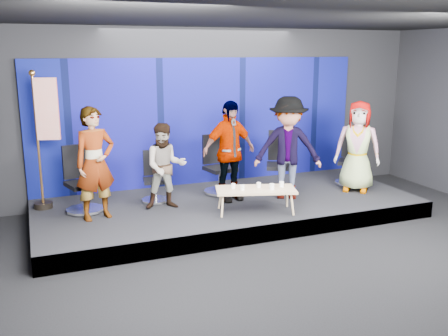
{
  "coord_description": "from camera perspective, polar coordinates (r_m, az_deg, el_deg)",
  "views": [
    {
      "loc": [
        -3.38,
        -5.81,
        3.04
      ],
      "look_at": [
        -0.13,
        2.4,
        0.96
      ],
      "focal_mm": 40.0,
      "sensor_mm": 36.0,
      "label": 1
    }
  ],
  "objects": [
    {
      "name": "mug_c",
      "position": [
        8.69,
        3.99,
        -1.95
      ],
      "size": [
        0.08,
        0.08,
        0.09
      ],
      "primitive_type": "cylinder",
      "color": "white",
      "rests_on": "coffee_table"
    },
    {
      "name": "coffee_table",
      "position": [
        8.63,
        3.65,
        -2.59
      ],
      "size": [
        1.47,
        0.95,
        0.42
      ],
      "rotation": [
        0.0,
        0.0,
        -0.3
      ],
      "color": "tan",
      "rests_on": "riser"
    },
    {
      "name": "mug_b",
      "position": [
        8.51,
        2.12,
        -2.25
      ],
      "size": [
        0.07,
        0.07,
        0.09
      ],
      "primitive_type": "cylinder",
      "color": "white",
      "rests_on": "coffee_table"
    },
    {
      "name": "mug_d",
      "position": [
        8.59,
        5.5,
        -2.12
      ],
      "size": [
        0.08,
        0.08,
        0.1
      ],
      "primitive_type": "cylinder",
      "color": "white",
      "rests_on": "coffee_table"
    },
    {
      "name": "chair_a",
      "position": [
        9.0,
        -15.87,
        -2.44
      ],
      "size": [
        0.81,
        0.81,
        1.16
      ],
      "rotation": [
        0.0,
        0.0,
        0.28
      ],
      "color": "silver",
      "rests_on": "riser"
    },
    {
      "name": "ground",
      "position": [
        7.38,
        7.96,
        -11.18
      ],
      "size": [
        10.0,
        10.0,
        0.0
      ],
      "primitive_type": "plane",
      "color": "black",
      "rests_on": "ground"
    },
    {
      "name": "mug_e",
      "position": [
        8.76,
        6.6,
        -1.85
      ],
      "size": [
        0.08,
        0.08,
        0.1
      ],
      "primitive_type": "cylinder",
      "color": "white",
      "rests_on": "coffee_table"
    },
    {
      "name": "panelist_b",
      "position": [
        8.8,
        -6.72,
        0.19
      ],
      "size": [
        0.82,
        0.68,
        1.52
      ],
      "primitive_type": "imported",
      "rotation": [
        0.0,
        0.0,
        -0.15
      ],
      "color": "black",
      "rests_on": "riser"
    },
    {
      "name": "flag_stand",
      "position": [
        9.17,
        -19.83,
        3.37
      ],
      "size": [
        0.54,
        0.32,
        2.43
      ],
      "rotation": [
        0.0,
        0.0,
        -0.27
      ],
      "color": "black",
      "rests_on": "riser"
    },
    {
      "name": "panelist_a",
      "position": [
        8.43,
        -14.51,
        0.49
      ],
      "size": [
        0.78,
        0.62,
        1.87
      ],
      "primitive_type": "imported",
      "rotation": [
        0.0,
        0.0,
        0.28
      ],
      "color": "black",
      "rests_on": "riser"
    },
    {
      "name": "riser",
      "position": [
        9.43,
        0.5,
        -4.57
      ],
      "size": [
        7.0,
        3.0,
        0.3
      ],
      "primitive_type": "cube",
      "color": "black",
      "rests_on": "ground"
    },
    {
      "name": "panelist_c",
      "position": [
        9.2,
        0.57,
        1.94
      ],
      "size": [
        1.16,
        0.65,
        1.86
      ],
      "primitive_type": "imported",
      "rotation": [
        0.0,
        0.0,
        0.19
      ],
      "color": "black",
      "rests_on": "riser"
    },
    {
      "name": "panelist_e",
      "position": [
        10.19,
        15.03,
        2.4
      ],
      "size": [
        1.04,
        1.0,
        1.79
      ],
      "primitive_type": "imported",
      "rotation": [
        0.0,
        0.0,
        -0.7
      ],
      "color": "black",
      "rests_on": "riser"
    },
    {
      "name": "backdrop",
      "position": [
        10.43,
        -2.5,
        5.33
      ],
      "size": [
        7.0,
        0.08,
        2.6
      ],
      "primitive_type": "cube",
      "color": "#070F56",
      "rests_on": "riser"
    },
    {
      "name": "room_walls",
      "position": [
        6.76,
        8.63,
        7.94
      ],
      "size": [
        10.02,
        8.02,
        3.51
      ],
      "color": "black",
      "rests_on": "ground"
    },
    {
      "name": "panelist_d",
      "position": [
        9.4,
        7.31,
        2.28
      ],
      "size": [
        1.43,
        1.2,
        1.93
      ],
      "primitive_type": "imported",
      "rotation": [
        0.0,
        0.0,
        -0.46
      ],
      "color": "black",
      "rests_on": "riser"
    },
    {
      "name": "chair_d",
      "position": [
        10.0,
        6.42,
        -0.39
      ],
      "size": [
        0.9,
        0.9,
        1.19
      ],
      "rotation": [
        0.0,
        0.0,
        -0.46
      ],
      "color": "silver",
      "rests_on": "riser"
    },
    {
      "name": "chair_c",
      "position": [
        9.78,
        -0.62,
        -0.69
      ],
      "size": [
        0.76,
        0.76,
        1.15
      ],
      "rotation": [
        0.0,
        0.0,
        0.19
      ],
      "color": "silver",
      "rests_on": "riser"
    },
    {
      "name": "chair_e",
      "position": [
        10.78,
        14.29,
        0.13
      ],
      "size": [
        0.88,
        0.88,
        1.11
      ],
      "rotation": [
        0.0,
        0.0,
        -0.7
      ],
      "color": "silver",
      "rests_on": "riser"
    },
    {
      "name": "mug_a",
      "position": [
        8.6,
        1.06,
        -2.08
      ],
      "size": [
        0.07,
        0.07,
        0.09
      ],
      "primitive_type": "cylinder",
      "color": "white",
      "rests_on": "coffee_table"
    },
    {
      "name": "chair_b",
      "position": [
        9.35,
        -7.89,
        -1.92
      ],
      "size": [
        0.6,
        0.6,
        0.94
      ],
      "rotation": [
        0.0,
        0.0,
        -0.15
      ],
      "color": "silver",
      "rests_on": "riser"
    }
  ]
}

